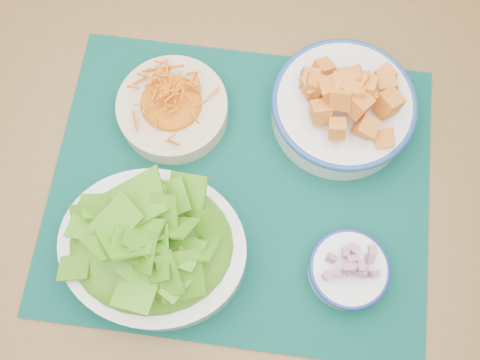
{
  "coord_description": "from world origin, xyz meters",
  "views": [
    {
      "loc": [
        -0.05,
        -0.08,
        1.57
      ],
      "look_at": [
        -0.06,
        0.18,
        0.78
      ],
      "focal_mm": 40.0,
      "sensor_mm": 36.0,
      "label": 1
    }
  ],
  "objects_px": {
    "lettuce_bowl": "(152,245)",
    "onion_bowl": "(349,269)",
    "carrot_bowl": "(172,106)",
    "squash_bowl": "(345,102)",
    "table": "(198,169)",
    "placemat": "(240,186)"
  },
  "relations": [
    {
      "from": "table",
      "to": "squash_bowl",
      "type": "height_order",
      "value": "squash_bowl"
    },
    {
      "from": "table",
      "to": "squash_bowl",
      "type": "xyz_separation_m",
      "value": [
        0.24,
        0.06,
        0.15
      ]
    },
    {
      "from": "onion_bowl",
      "to": "squash_bowl",
      "type": "bearing_deg",
      "value": 90.12
    },
    {
      "from": "squash_bowl",
      "to": "onion_bowl",
      "type": "xyz_separation_m",
      "value": [
        0.0,
        -0.26,
        -0.02
      ]
    },
    {
      "from": "squash_bowl",
      "to": "lettuce_bowl",
      "type": "xyz_separation_m",
      "value": [
        -0.29,
        -0.24,
        0.01
      ]
    },
    {
      "from": "squash_bowl",
      "to": "onion_bowl",
      "type": "height_order",
      "value": "squash_bowl"
    },
    {
      "from": "lettuce_bowl",
      "to": "onion_bowl",
      "type": "xyz_separation_m",
      "value": [
        0.29,
        -0.02,
        -0.03
      ]
    },
    {
      "from": "placemat",
      "to": "squash_bowl",
      "type": "relative_size",
      "value": 2.3
    },
    {
      "from": "table",
      "to": "lettuce_bowl",
      "type": "relative_size",
      "value": 4.25
    },
    {
      "from": "placemat",
      "to": "table",
      "type": "bearing_deg",
      "value": 148.08
    },
    {
      "from": "lettuce_bowl",
      "to": "onion_bowl",
      "type": "bearing_deg",
      "value": 5.06
    },
    {
      "from": "carrot_bowl",
      "to": "onion_bowl",
      "type": "relative_size",
      "value": 1.58
    },
    {
      "from": "lettuce_bowl",
      "to": "onion_bowl",
      "type": "relative_size",
      "value": 2.12
    },
    {
      "from": "onion_bowl",
      "to": "carrot_bowl",
      "type": "bearing_deg",
      "value": 137.03
    },
    {
      "from": "squash_bowl",
      "to": "table",
      "type": "bearing_deg",
      "value": -165.21
    },
    {
      "from": "table",
      "to": "carrot_bowl",
      "type": "xyz_separation_m",
      "value": [
        -0.03,
        0.06,
        0.13
      ]
    },
    {
      "from": "placemat",
      "to": "carrot_bowl",
      "type": "distance_m",
      "value": 0.17
    },
    {
      "from": "carrot_bowl",
      "to": "onion_bowl",
      "type": "bearing_deg",
      "value": -42.97
    },
    {
      "from": "squash_bowl",
      "to": "lettuce_bowl",
      "type": "relative_size",
      "value": 0.85
    },
    {
      "from": "placemat",
      "to": "onion_bowl",
      "type": "distance_m",
      "value": 0.21
    },
    {
      "from": "placemat",
      "to": "squash_bowl",
      "type": "bearing_deg",
      "value": 43.84
    },
    {
      "from": "lettuce_bowl",
      "to": "onion_bowl",
      "type": "distance_m",
      "value": 0.29
    }
  ]
}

